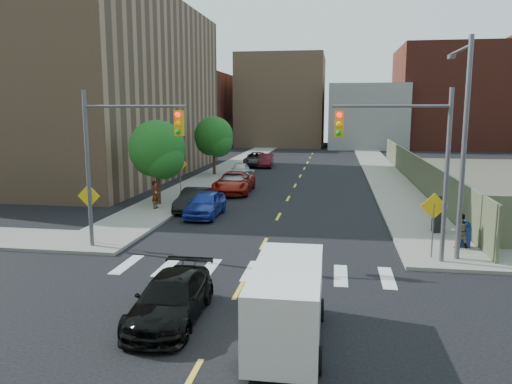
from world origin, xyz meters
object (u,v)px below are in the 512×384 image
(parked_car_maroon, at_px, (266,160))
(cargo_van, at_px, (287,300))
(parked_car_grey, at_px, (256,159))
(parked_car_black, at_px, (194,200))
(pedestrian_east, at_px, (460,231))
(black_sedan, at_px, (171,299))
(parked_car_red, at_px, (234,183))
(parked_car_blue, at_px, (205,204))
(mailbox, at_px, (464,234))
(payphone, at_px, (439,214))
(parked_car_white, at_px, (240,170))
(pedestrian_west, at_px, (155,195))
(parked_car_silver, at_px, (235,183))

(parked_car_maroon, height_order, cargo_van, cargo_van)
(parked_car_grey, bearing_deg, parked_car_black, -93.35)
(pedestrian_east, bearing_deg, black_sedan, 24.85)
(parked_car_red, height_order, pedestrian_east, pedestrian_east)
(parked_car_blue, distance_m, black_sedan, 14.48)
(parked_car_black, relative_size, mailbox, 3.49)
(parked_car_black, distance_m, payphone, 14.16)
(parked_car_red, distance_m, parked_car_white, 9.18)
(parked_car_maroon, xyz_separation_m, payphone, (12.52, -27.76, 0.36))
(parked_car_black, relative_size, pedestrian_east, 2.72)
(parked_car_black, height_order, payphone, payphone)
(parked_car_red, xyz_separation_m, parked_car_grey, (-1.12, 17.71, -0.03))
(parked_car_white, bearing_deg, cargo_van, -80.21)
(parked_car_blue, relative_size, payphone, 2.38)
(mailbox, bearing_deg, parked_car_black, 158.29)
(payphone, height_order, pedestrian_west, payphone)
(parked_car_blue, xyz_separation_m, parked_car_grey, (-1.12, 26.03, 0.01))
(parked_car_maroon, height_order, pedestrian_west, pedestrian_west)
(parked_car_silver, relative_size, black_sedan, 1.14)
(parked_car_blue, distance_m, parked_car_grey, 26.05)
(parked_car_blue, relative_size, parked_car_silver, 0.85)
(pedestrian_west, bearing_deg, parked_car_red, -27.35)
(cargo_van, distance_m, pedestrian_west, 18.71)
(parked_car_maroon, relative_size, cargo_van, 0.93)
(parked_car_white, height_order, pedestrian_west, pedestrian_west)
(parked_car_red, bearing_deg, parked_car_white, 96.25)
(parked_car_silver, distance_m, pedestrian_east, 18.86)
(parked_car_maroon, xyz_separation_m, pedestrian_west, (-3.45, -24.23, 0.30))
(parked_car_white, relative_size, black_sedan, 0.82)
(cargo_van, bearing_deg, parked_car_silver, 104.13)
(black_sedan, bearing_deg, parked_car_red, 95.37)
(pedestrian_west, bearing_deg, payphone, -104.17)
(cargo_van, relative_size, mailbox, 3.89)
(parked_car_blue, distance_m, cargo_van, 16.14)
(parked_car_blue, height_order, parked_car_red, parked_car_red)
(parked_car_grey, xyz_separation_m, pedestrian_west, (-2.33, -24.90, 0.26))
(parked_car_red, xyz_separation_m, parked_car_silver, (0.00, 0.25, -0.03))
(parked_car_red, height_order, pedestrian_west, pedestrian_west)
(parked_car_black, xyz_separation_m, black_sedan, (3.79, -15.71, -0.03))
(parked_car_blue, distance_m, parked_car_silver, 8.57)
(parked_car_grey, bearing_deg, black_sedan, -87.99)
(parked_car_red, distance_m, pedestrian_east, 18.68)
(parked_car_red, relative_size, black_sedan, 1.23)
(mailbox, height_order, pedestrian_west, pedestrian_west)
(parked_car_silver, bearing_deg, mailbox, -41.49)
(parked_car_blue, relative_size, parked_car_black, 1.05)
(parked_car_blue, relative_size, parked_car_white, 1.17)
(parked_car_blue, xyz_separation_m, parked_car_black, (-1.09, 1.49, -0.06))
(parked_car_white, distance_m, cargo_van, 33.17)
(parked_car_maroon, relative_size, black_sedan, 0.95)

